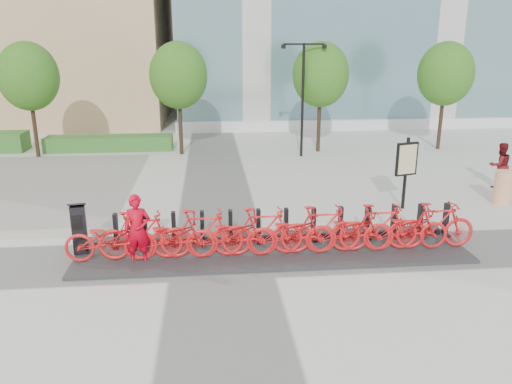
{
  "coord_description": "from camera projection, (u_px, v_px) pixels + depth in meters",
  "views": [
    {
      "loc": [
        -0.21,
        -11.16,
        5.02
      ],
      "look_at": [
        1.0,
        1.5,
        1.2
      ],
      "focal_mm": 35.0,
      "sensor_mm": 36.0,
      "label": 1
    }
  ],
  "objects": [
    {
      "name": "dock_rail_posts",
      "position": [
        286.0,
        225.0,
        12.85
      ],
      "size": [
        8.74,
        0.5,
        0.85
      ],
      "primitive_type": null,
      "color": "black",
      "rests_on": "dock_pad"
    },
    {
      "name": "bike_6",
      "position": [
        292.0,
        233.0,
        12.03
      ],
      "size": [
        2.06,
        0.72,
        1.08
      ],
      "primitive_type": "imported",
      "rotation": [
        0.0,
        0.0,
        1.57
      ],
      "color": "red",
      "rests_on": "dock_pad"
    },
    {
      "name": "bike_9",
      "position": [
        379.0,
        227.0,
        12.21
      ],
      "size": [
        2.0,
        0.56,
        1.2
      ],
      "primitive_type": "imported",
      "rotation": [
        0.0,
        0.0,
        1.57
      ],
      "color": "red",
      "rests_on": "dock_pad"
    },
    {
      "name": "bike_7",
      "position": [
        321.0,
        229.0,
        12.08
      ],
      "size": [
        2.0,
        0.56,
        1.2
      ],
      "primitive_type": "imported",
      "rotation": [
        0.0,
        0.0,
        1.57
      ],
      "color": "red",
      "rests_on": "dock_pad"
    },
    {
      "name": "bike_11",
      "position": [
        435.0,
        225.0,
        12.34
      ],
      "size": [
        2.0,
        0.56,
        1.2
      ],
      "primitive_type": "imported",
      "rotation": [
        0.0,
        0.0,
        1.57
      ],
      "color": "red",
      "rests_on": "dock_pad"
    },
    {
      "name": "dock_pad",
      "position": [
        272.0,
        250.0,
        12.49
      ],
      "size": [
        9.6,
        2.4,
        0.08
      ],
      "primitive_type": "cube",
      "color": "#313133",
      "rests_on": "ground"
    },
    {
      "name": "bike_10",
      "position": [
        407.0,
        228.0,
        12.29
      ],
      "size": [
        2.06,
        0.72,
        1.08
      ],
      "primitive_type": "imported",
      "rotation": [
        0.0,
        0.0,
        1.57
      ],
      "color": "red",
      "rests_on": "dock_pad"
    },
    {
      "name": "tree_1",
      "position": [
        178.0,
        76.0,
        22.37
      ],
      "size": [
        2.6,
        2.6,
        5.1
      ],
      "color": "#2D2216",
      "rests_on": "ground"
    },
    {
      "name": "bike_2",
      "position": [
        171.0,
        237.0,
        11.77
      ],
      "size": [
        2.06,
        0.72,
        1.08
      ],
      "primitive_type": "imported",
      "rotation": [
        0.0,
        0.0,
        1.57
      ],
      "color": "red",
      "rests_on": "dock_pad"
    },
    {
      "name": "ground",
      "position": [
        221.0,
        258.0,
        12.1
      ],
      "size": [
        120.0,
        120.0,
        0.0
      ],
      "primitive_type": "plane",
      "color": "beige"
    },
    {
      "name": "kiosk",
      "position": [
        79.0,
        228.0,
        12.04
      ],
      "size": [
        0.46,
        0.4,
        1.32
      ],
      "rotation": [
        0.0,
        0.0,
        0.17
      ],
      "color": "black",
      "rests_on": "dock_pad"
    },
    {
      "name": "bike_3",
      "position": [
        202.0,
        233.0,
        11.82
      ],
      "size": [
        2.0,
        0.56,
        1.2
      ],
      "primitive_type": "imported",
      "rotation": [
        0.0,
        0.0,
        1.57
      ],
      "color": "red",
      "rests_on": "dock_pad"
    },
    {
      "name": "pedestrian",
      "position": [
        500.0,
        165.0,
        17.76
      ],
      "size": [
        0.82,
        0.65,
        1.64
      ],
      "primitive_type": "imported",
      "rotation": [
        0.0,
        0.0,
        3.18
      ],
      "color": "#591013",
      "rests_on": "ground"
    },
    {
      "name": "tree_2",
      "position": [
        321.0,
        75.0,
        22.96
      ],
      "size": [
        2.6,
        2.6,
        5.1
      ],
      "color": "#2D2216",
      "rests_on": "ground"
    },
    {
      "name": "construction_barrel",
      "position": [
        503.0,
        188.0,
        16.02
      ],
      "size": [
        0.7,
        0.7,
        1.09
      ],
      "primitive_type": "cylinder",
      "rotation": [
        0.0,
        0.0,
        0.27
      ],
      "color": "orange",
      "rests_on": "ground"
    },
    {
      "name": "bike_1",
      "position": [
        140.0,
        235.0,
        11.68
      ],
      "size": [
        2.0,
        0.56,
        1.2
      ],
      "primitive_type": "imported",
      "rotation": [
        0.0,
        0.0,
        1.57
      ],
      "color": "red",
      "rests_on": "dock_pad"
    },
    {
      "name": "bike_0",
      "position": [
        109.0,
        239.0,
        11.64
      ],
      "size": [
        2.06,
        0.72,
        1.08
      ],
      "primitive_type": "imported",
      "rotation": [
        0.0,
        0.0,
        1.57
      ],
      "color": "red",
      "rests_on": "dock_pad"
    },
    {
      "name": "streetlamp",
      "position": [
        303.0,
        87.0,
        22.05
      ],
      "size": [
        2.0,
        0.2,
        5.0
      ],
      "color": "black",
      "rests_on": "ground"
    },
    {
      "name": "worker_red",
      "position": [
        137.0,
        230.0,
        11.54
      ],
      "size": [
        0.64,
        0.44,
        1.7
      ],
      "primitive_type": "imported",
      "rotation": [
        0.0,
        0.0,
        0.06
      ],
      "color": "red",
      "rests_on": "ground"
    },
    {
      "name": "bike_5",
      "position": [
        262.0,
        231.0,
        11.95
      ],
      "size": [
        2.0,
        0.56,
        1.2
      ],
      "primitive_type": "imported",
      "rotation": [
        0.0,
        0.0,
        1.57
      ],
      "color": "red",
      "rests_on": "dock_pad"
    },
    {
      "name": "bike_4",
      "position": [
        232.0,
        235.0,
        11.9
      ],
      "size": [
        2.06,
        0.72,
        1.08
      ],
      "primitive_type": "imported",
      "rotation": [
        0.0,
        0.0,
        1.57
      ],
      "color": "red",
      "rests_on": "dock_pad"
    },
    {
      "name": "tree_3",
      "position": [
        446.0,
        74.0,
        23.51
      ],
      "size": [
        2.6,
        2.6,
        5.1
      ],
      "color": "#2D2216",
      "rests_on": "ground"
    },
    {
      "name": "bike_8",
      "position": [
        350.0,
        230.0,
        12.16
      ],
      "size": [
        2.06,
        0.72,
        1.08
      ],
      "primitive_type": "imported",
      "rotation": [
        0.0,
        0.0,
        1.57
      ],
      "color": "red",
      "rests_on": "dock_pad"
    },
    {
      "name": "hedge_b",
      "position": [
        110.0,
        143.0,
        24.13
      ],
      "size": [
        6.0,
        1.2,
        0.7
      ],
      "primitive_type": "cube",
      "color": "#346D25",
      "rests_on": "ground"
    },
    {
      "name": "tree_0",
      "position": [
        28.0,
        77.0,
        21.78
      ],
      "size": [
        2.6,
        2.6,
        5.1
      ],
      "color": "#2D2216",
      "rests_on": "ground"
    },
    {
      "name": "map_sign",
      "position": [
        407.0,
        162.0,
        15.3
      ],
      "size": [
        0.74,
        0.32,
        2.26
      ],
      "rotation": [
        0.0,
        0.0,
        0.29
      ],
      "color": "black",
      "rests_on": "ground"
    }
  ]
}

